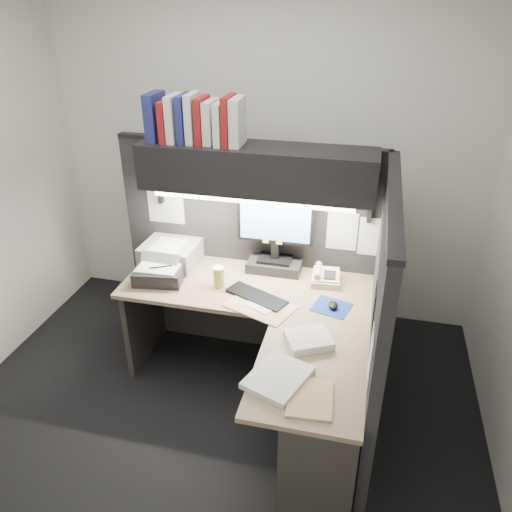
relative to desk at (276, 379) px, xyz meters
The scene contains 22 objects.
floor 0.61m from the desk, behind, with size 3.50×3.50×0.00m, color black.
wall_back 1.81m from the desk, 105.82° to the left, with size 3.50×0.04×2.70m, color white.
wall_front 1.80m from the desk, 105.86° to the right, with size 3.50×0.04×2.70m, color white.
partition_back 1.07m from the desk, 113.00° to the left, with size 1.90×0.06×1.60m, color black.
partition_right 0.68m from the desk, 18.19° to the left, with size 0.06×1.50×1.60m, color black.
desk is the anchor object (origin of this frame).
overhead_shelf 1.33m from the desk, 111.79° to the left, with size 1.55×0.34×0.30m, color black.
task_light_tube 1.12m from the desk, 116.16° to the left, with size 0.04×0.04×1.32m, color white.
monitor 0.98m from the desk, 102.42° to the left, with size 0.53×0.24×0.58m.
keyboard 0.56m from the desk, 117.67° to the left, with size 0.42×0.14×0.02m, color black.
mousepad 0.58m from the desk, 56.95° to the left, with size 0.23×0.21×0.00m, color navy.
mouse 0.59m from the desk, 55.75° to the left, with size 0.06×0.09×0.03m, color black.
telephone 0.81m from the desk, 74.25° to the left, with size 0.19×0.20×0.08m, color beige.
coffee_cup 0.79m from the desk, 135.11° to the left, with size 0.07×0.07×0.14m, color #CACE52.
printer 1.26m from the desk, 142.11° to the left, with size 0.39×0.33×0.16m, color #96989B.
notebook_stack 1.11m from the desk, 152.23° to the left, with size 0.33×0.27×0.10m, color black.
open_folder 0.47m from the desk, 117.89° to the left, with size 0.42×0.27×0.01m, color tan.
paper_stack_a 0.36m from the desk, ahead, with size 0.25×0.21×0.05m, color white.
paper_stack_b 0.45m from the desk, 77.30° to the right, with size 0.27×0.33×0.03m, color white.
manila_stack 0.58m from the desk, 59.01° to the right, with size 0.22×0.28×0.02m, color tan.
binder_row 1.70m from the desk, 132.70° to the left, with size 0.62×0.25×0.31m.
pinned_papers 0.83m from the desk, 90.40° to the left, with size 1.76×1.31×0.51m.
Camera 1 is at (0.85, -2.28, 2.52)m, focal length 35.00 mm.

